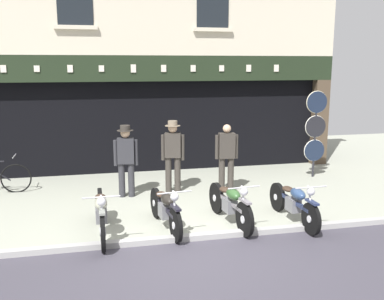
{
  "coord_description": "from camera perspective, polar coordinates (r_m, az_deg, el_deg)",
  "views": [
    {
      "loc": [
        -1.5,
        -7.02,
        3.07
      ],
      "look_at": [
        0.66,
        2.53,
        1.13
      ],
      "focal_mm": 40.76,
      "sensor_mm": 36.0,
      "label": 1
    }
  ],
  "objects": [
    {
      "name": "motorcycle_center",
      "position": [
        8.52,
        5.0,
        -6.93
      ],
      "size": [
        0.62,
        1.99,
        0.92
      ],
      "rotation": [
        0.0,
        0.0,
        3.25
      ],
      "color": "black",
      "rests_on": "ground"
    },
    {
      "name": "motorcycle_center_right",
      "position": [
        8.82,
        13.19,
        -6.66
      ],
      "size": [
        0.62,
        1.99,
        0.89
      ],
      "rotation": [
        0.0,
        0.0,
        3.18
      ],
      "color": "black",
      "rests_on": "ground"
    },
    {
      "name": "advert_board_near",
      "position": [
        12.48,
        -13.73,
        5.05
      ],
      "size": [
        0.68,
        0.03,
        1.12
      ],
      "color": "silver"
    },
    {
      "name": "shopkeeper_center",
      "position": [
        10.46,
        -2.53,
        -0.32
      ],
      "size": [
        0.55,
        0.37,
        1.75
      ],
      "rotation": [
        0.0,
        0.0,
        2.92
      ],
      "color": "#38332D",
      "rests_on": "ground"
    },
    {
      "name": "advert_board_far",
      "position": [
        12.56,
        -19.02,
        4.56
      ],
      "size": [
        0.82,
        0.03,
        1.04
      ],
      "color": "beige"
    },
    {
      "name": "ground",
      "position": [
        6.95,
        1.13,
        -15.36
      ],
      "size": [
        23.02,
        22.0,
        0.18
      ],
      "color": "#9A9E8D"
    },
    {
      "name": "motorcycle_center_left",
      "position": [
        8.25,
        -3.49,
        -7.6
      ],
      "size": [
        0.62,
        1.93,
        0.9
      ],
      "rotation": [
        0.0,
        0.0,
        3.26
      ],
      "color": "black",
      "rests_on": "ground"
    },
    {
      "name": "motorcycle_left",
      "position": [
        8.11,
        -11.79,
        -7.99
      ],
      "size": [
        0.62,
        2.11,
        0.94
      ],
      "rotation": [
        0.0,
        0.0,
        3.15
      ],
      "color": "black",
      "rests_on": "ground"
    },
    {
      "name": "salesman_left",
      "position": [
        10.2,
        -8.64,
        -0.93
      ],
      "size": [
        0.56,
        0.37,
        1.69
      ],
      "rotation": [
        0.0,
        0.0,
        3.02
      ],
      "color": "#2D2D33",
      "rests_on": "ground"
    },
    {
      "name": "salesman_right",
      "position": [
        10.49,
        4.54,
        -0.67
      ],
      "size": [
        0.56,
        0.26,
        1.66
      ],
      "rotation": [
        0.0,
        0.0,
        3.06
      ],
      "color": "#38332D",
      "rests_on": "ground"
    },
    {
      "name": "shop_facade",
      "position": [
        14.18,
        -6.62,
        5.6
      ],
      "size": [
        11.32,
        4.42,
        6.28
      ],
      "color": "black",
      "rests_on": "ground"
    },
    {
      "name": "tyre_sign_pole",
      "position": [
        12.3,
        15.84,
        2.85
      ],
      "size": [
        0.61,
        0.06,
        2.37
      ],
      "color": "#232328",
      "rests_on": "ground"
    }
  ]
}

